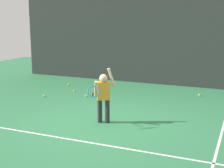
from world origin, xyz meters
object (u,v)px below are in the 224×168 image
object	(u,v)px
tennis_ball_2	(199,95)
tennis_ball_4	(44,96)
tennis_ball_1	(69,85)
tennis_ball_3	(74,91)
tennis_player	(103,94)
tennis_ball_5	(86,96)

from	to	relation	value
tennis_ball_2	tennis_ball_4	xyz separation A→B (m)	(-4.62, -2.08, 0.00)
tennis_ball_1	tennis_ball_3	bearing A→B (deg)	-50.28
tennis_ball_1	tennis_ball_2	world-z (taller)	same
tennis_ball_4	tennis_ball_2	bearing A→B (deg)	24.23
tennis_player	tennis_ball_1	xyz separation A→B (m)	(-3.01, 3.44, -0.69)
tennis_player	tennis_ball_1	size ratio (longest dim) A/B	20.46
tennis_player	tennis_ball_2	xyz separation A→B (m)	(1.76, 3.70, -0.69)
tennis_ball_1	tennis_ball_5	bearing A→B (deg)	-42.77
tennis_ball_2	tennis_ball_5	size ratio (longest dim) A/B	1.00
tennis_player	tennis_ball_5	xyz separation A→B (m)	(-1.60, 2.14, -0.69)
tennis_ball_1	tennis_ball_3	distance (m)	1.12
tennis_ball_1	tennis_ball_3	world-z (taller)	same
tennis_player	tennis_ball_2	distance (m)	4.16
tennis_ball_5	tennis_ball_1	bearing A→B (deg)	137.23
tennis_ball_3	tennis_ball_2	bearing A→B (deg)	15.48
tennis_player	tennis_ball_1	distance (m)	4.62
tennis_player	tennis_ball_5	world-z (taller)	tennis_player
tennis_ball_4	tennis_ball_1	bearing A→B (deg)	94.70
tennis_player	tennis_ball_4	world-z (taller)	tennis_player
tennis_ball_2	tennis_ball_4	bearing A→B (deg)	-155.77
tennis_ball_5	tennis_ball_4	bearing A→B (deg)	-157.56
tennis_ball_2	tennis_ball_5	distance (m)	3.71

